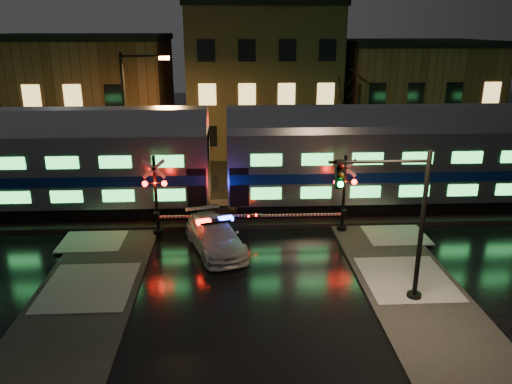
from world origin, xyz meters
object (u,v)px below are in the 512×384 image
(crossing_signal_right, at_px, (337,202))
(crossing_signal_left, at_px, (163,204))
(police_car, at_px, (215,236))
(streetlight, at_px, (131,116))
(traffic_light, at_px, (397,225))

(crossing_signal_right, xyz_separation_m, crossing_signal_left, (-8.67, 0.00, 0.05))
(police_car, distance_m, crossing_signal_left, 3.31)
(crossing_signal_right, relative_size, crossing_signal_left, 0.97)
(police_car, relative_size, crossing_signal_right, 0.93)
(crossing_signal_left, xyz_separation_m, streetlight, (-2.60, 6.69, 3.27))
(crossing_signal_right, bearing_deg, streetlight, 149.27)
(crossing_signal_right, bearing_deg, crossing_signal_left, 179.98)
(traffic_light, distance_m, streetlight, 18.18)
(police_car, bearing_deg, streetlight, 103.64)
(police_car, relative_size, streetlight, 0.61)
(crossing_signal_left, bearing_deg, crossing_signal_right, -0.02)
(crossing_signal_left, bearing_deg, streetlight, 111.20)
(crossing_signal_left, bearing_deg, traffic_light, -35.91)
(crossing_signal_right, relative_size, streetlight, 0.66)
(crossing_signal_right, distance_m, traffic_light, 7.02)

